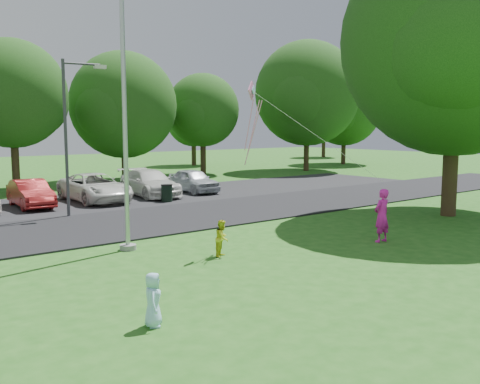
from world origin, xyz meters
TOP-DOWN VIEW (x-y plane):
  - ground at (0.00, 0.00)m, footprint 120.00×120.00m
  - park_road at (0.00, 9.00)m, footprint 60.00×6.00m
  - parking_strip at (0.00, 15.50)m, footprint 42.00×7.00m
  - flagpole at (-3.50, 5.00)m, footprint 0.50×0.50m
  - street_lamp at (-2.44, 11.86)m, footprint 1.81×0.42m
  - trash_can at (2.67, 13.00)m, footprint 0.58×0.58m
  - big_tree at (9.91, 2.21)m, footprint 9.87×9.34m
  - tree_row at (1.59, 24.23)m, footprint 64.35×11.94m
  - horizon_trees at (4.06, 33.88)m, footprint 77.46×7.20m
  - parked_cars at (0.06, 15.41)m, footprint 13.68×5.06m
  - woman at (3.47, 0.86)m, footprint 0.64×0.43m
  - child_yellow at (-1.74, 2.55)m, footprint 0.66×0.63m
  - child_blue at (-6.03, -1.02)m, footprint 0.55×0.61m
  - kite at (-0.27, 2.85)m, footprint 4.08×2.30m

SIDE VIEW (x-z plane):
  - ground at x=0.00m, z-range 0.00..0.00m
  - park_road at x=0.00m, z-range 0.00..0.06m
  - parking_strip at x=0.00m, z-range 0.00..0.06m
  - trash_can at x=2.67m, z-range 0.00..0.92m
  - child_blue at x=-6.03m, z-range 0.00..1.04m
  - child_yellow at x=-1.74m, z-range 0.00..1.07m
  - parked_cars at x=0.06m, z-range 0.04..1.43m
  - woman at x=3.47m, z-range 0.00..1.74m
  - street_lamp at x=-2.44m, z-range 0.65..7.09m
  - flagpole at x=-3.50m, z-range -0.83..9.17m
  - horizon_trees at x=4.06m, z-range 0.79..7.81m
  - kite at x=-0.27m, z-range 2.76..5.89m
  - tree_row at x=1.59m, z-range 0.27..11.15m
  - big_tree at x=9.91m, z-range 1.01..12.87m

